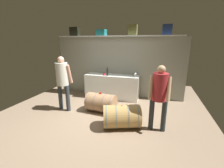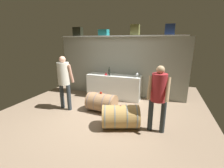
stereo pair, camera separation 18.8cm
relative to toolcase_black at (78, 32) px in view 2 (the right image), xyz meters
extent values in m
cube|color=#89725B|center=(1.63, -1.39, -2.39)|extent=(5.97, 7.32, 0.02)
cube|color=gray|center=(1.63, 0.15, -1.28)|extent=(4.77, 0.10, 2.19)
cube|color=silver|center=(1.63, 0.00, -0.17)|extent=(4.39, 0.40, 0.03)
cube|color=black|center=(0.00, 0.00, 0.00)|extent=(0.35, 0.22, 0.32)
cube|color=#1C797D|center=(1.05, 0.00, -0.05)|extent=(0.34, 0.27, 0.21)
cube|color=olive|center=(2.17, 0.00, 0.01)|extent=(0.29, 0.20, 0.35)
cube|color=navy|center=(3.26, 0.00, 0.00)|extent=(0.29, 0.19, 0.33)
cube|color=white|center=(1.51, -0.19, -1.95)|extent=(1.95, 0.57, 0.86)
cylinder|color=black|center=(1.39, -0.35, -1.41)|extent=(0.07, 0.07, 0.21)
sphere|color=black|center=(1.39, -0.35, -1.30)|extent=(0.06, 0.06, 0.06)
cylinder|color=black|center=(1.39, -0.35, -1.25)|extent=(0.02, 0.02, 0.08)
cylinder|color=white|center=(2.36, -0.31, -1.52)|extent=(0.06, 0.06, 0.00)
cylinder|color=white|center=(2.36, -0.31, -1.48)|extent=(0.01, 0.01, 0.08)
sphere|color=white|center=(2.36, -0.31, -1.41)|extent=(0.08, 0.08, 0.08)
sphere|color=maroon|center=(2.36, -0.31, -1.42)|extent=(0.05, 0.05, 0.05)
cone|color=red|center=(1.24, -0.29, -1.47)|extent=(0.11, 0.11, 0.10)
cylinder|color=#A27A54|center=(1.54, -1.42, -2.10)|extent=(0.89, 0.61, 0.54)
cylinder|color=slate|center=(1.19, -1.40, -2.10)|extent=(0.07, 0.56, 0.56)
cylinder|color=slate|center=(1.40, -1.41, -2.10)|extent=(0.07, 0.56, 0.56)
cylinder|color=slate|center=(1.67, -1.44, -2.10)|extent=(0.07, 0.56, 0.56)
cylinder|color=slate|center=(1.89, -1.45, -2.10)|extent=(0.07, 0.56, 0.56)
cylinder|color=#965251|center=(1.54, -1.42, -1.82)|extent=(0.04, 0.04, 0.01)
cylinder|color=#A88348|center=(2.32, -2.10, -2.10)|extent=(1.01, 0.82, 0.55)
cylinder|color=slate|center=(1.97, -2.23, -2.10)|extent=(0.22, 0.54, 0.57)
cylinder|color=slate|center=(2.19, -2.15, -2.10)|extent=(0.22, 0.54, 0.57)
cylinder|color=slate|center=(2.45, -2.06, -2.10)|extent=(0.22, 0.54, 0.57)
cylinder|color=slate|center=(2.67, -1.98, -2.10)|extent=(0.22, 0.54, 0.57)
cylinder|color=#884C4B|center=(2.32, -2.10, -1.81)|extent=(0.04, 0.04, 0.01)
cylinder|color=red|center=(1.52, -1.42, -1.80)|extent=(0.07, 0.07, 0.04)
cylinder|color=#2B3133|center=(3.01, -1.98, -2.00)|extent=(0.11, 0.11, 0.75)
cylinder|color=#2B3133|center=(3.28, -1.99, -2.00)|extent=(0.11, 0.11, 0.75)
cylinder|color=#A9292E|center=(3.15, -1.99, -1.32)|extent=(0.33, 0.33, 0.62)
sphere|color=tan|center=(3.15, -1.99, -0.93)|extent=(0.18, 0.18, 0.18)
cylinder|color=tan|center=(2.95, -2.07, -1.32)|extent=(0.09, 0.22, 0.52)
cylinder|color=tan|center=(3.33, -2.09, -1.32)|extent=(0.09, 0.26, 0.52)
cylinder|color=#2C3439|center=(0.57, -1.66, -1.98)|extent=(0.12, 0.12, 0.79)
cylinder|color=#2C3439|center=(0.28, -1.61, -1.98)|extent=(0.12, 0.12, 0.79)
cylinder|color=beige|center=(0.42, -1.63, -1.26)|extent=(0.34, 0.34, 0.65)
sphere|color=#DB9D82|center=(0.42, -1.63, -0.85)|extent=(0.19, 0.19, 0.19)
cylinder|color=#DB9D82|center=(0.64, -1.57, -1.26)|extent=(0.12, 0.21, 0.56)
cylinder|color=#DB9D82|center=(0.25, -1.50, -1.26)|extent=(0.11, 0.18, 0.56)
camera|label=1|loc=(3.07, -5.43, -0.34)|focal=24.85mm
camera|label=2|loc=(3.25, -5.37, -0.34)|focal=24.85mm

